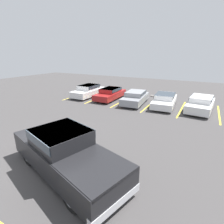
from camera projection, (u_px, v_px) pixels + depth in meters
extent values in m
plane|color=#423F3F|center=(48.00, 163.00, 7.90)|extent=(60.00, 60.00, 0.00)
cube|color=yellow|center=(78.00, 95.00, 20.80)|extent=(0.12, 5.38, 0.01)
cube|color=yellow|center=(99.00, 98.00, 19.49)|extent=(0.12, 5.38, 0.01)
cube|color=yellow|center=(123.00, 101.00, 18.18)|extent=(0.12, 5.38, 0.01)
cube|color=yellow|center=(150.00, 105.00, 16.88)|extent=(0.12, 5.38, 0.01)
cube|color=yellow|center=(181.00, 109.00, 15.57)|extent=(0.12, 5.38, 0.01)
cube|color=yellow|center=(219.00, 114.00, 14.26)|extent=(0.12, 5.38, 0.01)
cube|color=black|center=(66.00, 157.00, 7.03)|extent=(6.05, 3.56, 0.93)
cube|color=black|center=(61.00, 137.00, 6.97)|extent=(2.50, 2.38, 0.63)
cube|color=#2D3842|center=(61.00, 134.00, 6.93)|extent=(2.48, 2.43, 0.35)
cube|color=black|center=(95.00, 167.00, 5.70)|extent=(2.58, 2.47, 0.13)
cube|color=silver|center=(116.00, 203.00, 5.29)|extent=(0.78, 2.05, 0.28)
cylinder|color=black|center=(111.00, 172.00, 6.54)|extent=(0.96, 0.58, 0.90)
cylinder|color=#ADADB2|center=(111.00, 172.00, 6.54)|extent=(0.58, 0.48, 0.50)
cylinder|color=black|center=(73.00, 197.00, 5.42)|extent=(0.96, 0.58, 0.90)
cylinder|color=#ADADB2|center=(73.00, 197.00, 5.42)|extent=(0.58, 0.48, 0.50)
cylinder|color=black|center=(63.00, 142.00, 8.82)|extent=(0.96, 0.58, 0.90)
cylinder|color=#ADADB2|center=(63.00, 142.00, 8.82)|extent=(0.58, 0.48, 0.50)
cylinder|color=black|center=(30.00, 155.00, 7.70)|extent=(0.96, 0.58, 0.90)
cylinder|color=#ADADB2|center=(30.00, 155.00, 7.70)|extent=(0.58, 0.48, 0.50)
cube|color=silver|center=(88.00, 92.00, 20.04)|extent=(1.85, 4.50, 0.64)
cube|color=silver|center=(89.00, 87.00, 19.93)|extent=(1.63, 2.34, 0.50)
cube|color=#2D3842|center=(89.00, 86.00, 19.90)|extent=(1.70, 2.30, 0.30)
cylinder|color=black|center=(87.00, 97.00, 18.65)|extent=(0.22, 0.64, 0.64)
cylinder|color=#ADADB2|center=(87.00, 97.00, 18.65)|extent=(0.23, 0.35, 0.35)
cylinder|color=black|center=(76.00, 95.00, 19.37)|extent=(0.22, 0.64, 0.64)
cylinder|color=#ADADB2|center=(76.00, 95.00, 19.37)|extent=(0.23, 0.35, 0.35)
cylinder|color=black|center=(100.00, 92.00, 20.83)|extent=(0.22, 0.64, 0.64)
cylinder|color=#ADADB2|center=(100.00, 92.00, 20.83)|extent=(0.23, 0.35, 0.35)
cylinder|color=black|center=(89.00, 91.00, 21.55)|extent=(0.22, 0.64, 0.64)
cylinder|color=#ADADB2|center=(89.00, 91.00, 21.55)|extent=(0.23, 0.35, 0.35)
cube|color=maroon|center=(110.00, 95.00, 18.84)|extent=(1.88, 4.52, 0.58)
cube|color=maroon|center=(110.00, 90.00, 18.76)|extent=(1.62, 2.36, 0.43)
cube|color=#2D3842|center=(110.00, 89.00, 18.73)|extent=(1.69, 2.32, 0.26)
cylinder|color=black|center=(111.00, 100.00, 17.46)|extent=(0.23, 0.67, 0.67)
cylinder|color=#ADADB2|center=(111.00, 100.00, 17.46)|extent=(0.23, 0.37, 0.37)
cylinder|color=black|center=(98.00, 98.00, 18.13)|extent=(0.23, 0.67, 0.67)
cylinder|color=#ADADB2|center=(98.00, 98.00, 18.13)|extent=(0.23, 0.37, 0.37)
cylinder|color=black|center=(122.00, 94.00, 19.65)|extent=(0.23, 0.67, 0.67)
cylinder|color=#ADADB2|center=(122.00, 94.00, 19.65)|extent=(0.23, 0.37, 0.37)
cylinder|color=black|center=(109.00, 93.00, 20.32)|extent=(0.23, 0.67, 0.67)
cylinder|color=#ADADB2|center=(109.00, 93.00, 20.32)|extent=(0.23, 0.37, 0.37)
cube|color=gray|center=(135.00, 99.00, 17.18)|extent=(2.15, 4.44, 0.64)
cube|color=gray|center=(136.00, 93.00, 17.09)|extent=(1.76, 2.36, 0.41)
cube|color=#2D3842|center=(136.00, 92.00, 17.06)|extent=(1.83, 2.33, 0.24)
cylinder|color=black|center=(139.00, 104.00, 15.86)|extent=(0.28, 0.63, 0.61)
cylinder|color=#ADADB2|center=(139.00, 104.00, 15.86)|extent=(0.27, 0.36, 0.34)
cylinder|color=black|center=(124.00, 103.00, 16.44)|extent=(0.28, 0.63, 0.61)
cylinder|color=#ADADB2|center=(124.00, 103.00, 16.44)|extent=(0.27, 0.36, 0.34)
cylinder|color=black|center=(146.00, 98.00, 18.03)|extent=(0.28, 0.63, 0.61)
cylinder|color=#ADADB2|center=(146.00, 98.00, 18.03)|extent=(0.27, 0.36, 0.34)
cylinder|color=black|center=(131.00, 97.00, 18.61)|extent=(0.28, 0.63, 0.61)
cylinder|color=#ADADB2|center=(131.00, 97.00, 18.61)|extent=(0.27, 0.36, 0.34)
cube|color=silver|center=(164.00, 101.00, 16.28)|extent=(2.14, 4.66, 0.56)
cube|color=silver|center=(165.00, 96.00, 16.21)|extent=(1.76, 2.47, 0.43)
cube|color=#2D3842|center=(165.00, 95.00, 16.18)|extent=(1.83, 2.43, 0.26)
cylinder|color=black|center=(171.00, 108.00, 14.89)|extent=(0.28, 0.65, 0.63)
cylinder|color=#ADADB2|center=(171.00, 108.00, 14.89)|extent=(0.27, 0.37, 0.35)
cylinder|color=black|center=(153.00, 106.00, 15.49)|extent=(0.28, 0.65, 0.63)
cylinder|color=#ADADB2|center=(153.00, 106.00, 15.49)|extent=(0.27, 0.37, 0.35)
cylinder|color=black|center=(174.00, 100.00, 17.17)|extent=(0.28, 0.65, 0.63)
cylinder|color=#ADADB2|center=(174.00, 100.00, 17.17)|extent=(0.27, 0.37, 0.35)
cylinder|color=black|center=(158.00, 99.00, 17.77)|extent=(0.28, 0.65, 0.63)
cylinder|color=#ADADB2|center=(158.00, 99.00, 17.77)|extent=(0.27, 0.37, 0.35)
cube|color=silver|center=(200.00, 105.00, 14.95)|extent=(2.21, 4.55, 0.64)
cube|color=silver|center=(202.00, 99.00, 14.85)|extent=(1.80, 2.42, 0.44)
cube|color=#2D3842|center=(202.00, 98.00, 14.83)|extent=(1.87, 2.38, 0.26)
cylinder|color=black|center=(209.00, 113.00, 13.59)|extent=(0.29, 0.66, 0.64)
cylinder|color=#ADADB2|center=(209.00, 113.00, 13.59)|extent=(0.27, 0.37, 0.35)
cylinder|color=black|center=(187.00, 109.00, 14.41)|extent=(0.29, 0.66, 0.64)
cylinder|color=#ADADB2|center=(187.00, 109.00, 14.41)|extent=(0.27, 0.37, 0.35)
cylinder|color=black|center=(212.00, 105.00, 15.61)|extent=(0.29, 0.66, 0.64)
cylinder|color=#ADADB2|center=(212.00, 105.00, 15.61)|extent=(0.27, 0.37, 0.35)
cylinder|color=black|center=(193.00, 103.00, 16.43)|extent=(0.29, 0.66, 0.64)
cylinder|color=#ADADB2|center=(193.00, 103.00, 16.43)|extent=(0.27, 0.37, 0.35)
cube|color=#B7B2A8|center=(158.00, 97.00, 19.80)|extent=(1.72, 0.20, 0.14)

